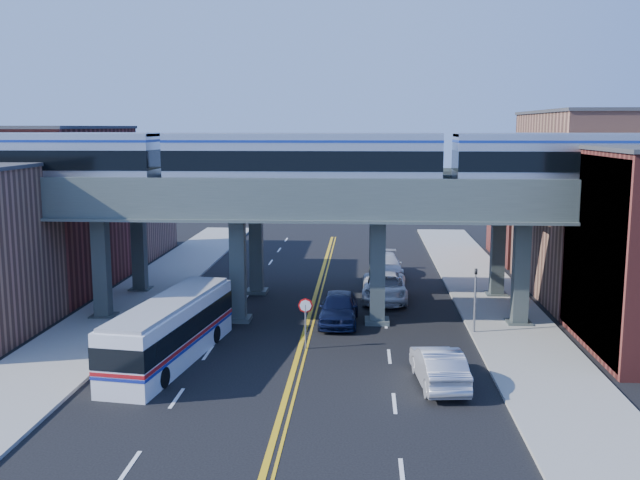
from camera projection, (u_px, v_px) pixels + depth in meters
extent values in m
plane|color=black|center=(294.00, 368.00, 33.20)|extent=(120.00, 120.00, 0.00)
cube|color=gray|center=(124.00, 309.00, 43.75)|extent=(5.00, 70.00, 0.16)
cube|color=gray|center=(503.00, 315.00, 42.35)|extent=(5.00, 70.00, 0.16)
cube|color=maroon|center=(50.00, 209.00, 49.23)|extent=(8.00, 14.00, 11.00)
cube|color=#8C5A48|center=(116.00, 209.00, 62.28)|extent=(8.00, 10.00, 8.00)
cube|color=#8C5A48|center=(597.00, 206.00, 46.90)|extent=(8.00, 14.00, 12.00)
cube|color=maroon|center=(546.00, 206.00, 59.95)|extent=(8.00, 10.00, 9.00)
cube|color=teal|center=(591.00, 256.00, 35.51)|extent=(0.10, 9.50, 9.50)
cube|color=#424D4B|center=(102.00, 268.00, 41.34)|extent=(0.85, 0.85, 6.00)
cube|color=#424D4B|center=(238.00, 270.00, 40.86)|extent=(0.85, 0.85, 6.00)
cube|color=#424D4B|center=(378.00, 272.00, 40.37)|extent=(0.85, 0.85, 6.00)
cube|color=#424D4B|center=(521.00, 274.00, 39.89)|extent=(0.85, 0.85, 6.00)
cube|color=#4A554F|center=(307.00, 207.00, 40.03)|extent=(52.00, 3.60, 1.40)
cube|color=#424D4B|center=(139.00, 248.00, 48.24)|extent=(0.85, 0.85, 6.00)
cube|color=#424D4B|center=(256.00, 249.00, 47.76)|extent=(0.85, 0.85, 6.00)
cube|color=#424D4B|center=(376.00, 251.00, 47.27)|extent=(0.85, 0.85, 6.00)
cube|color=#424D4B|center=(498.00, 252.00, 46.78)|extent=(0.85, 0.85, 6.00)
cube|color=#4A554F|center=(316.00, 195.00, 46.93)|extent=(52.00, 3.60, 1.40)
cube|color=black|center=(108.00, 191.00, 40.60)|extent=(2.20, 2.20, 0.25)
cube|color=#AFB1B9|center=(23.00, 160.00, 40.62)|extent=(15.22, 2.90, 3.20)
cube|color=black|center=(23.00, 157.00, 40.60)|extent=(15.24, 2.96, 1.10)
cube|color=black|center=(217.00, 191.00, 40.21)|extent=(2.20, 2.20, 0.25)
cube|color=black|center=(390.00, 192.00, 39.62)|extent=(2.20, 2.20, 0.25)
cube|color=#AFB1B9|center=(303.00, 161.00, 39.64)|extent=(15.22, 2.90, 3.20)
cube|color=black|center=(303.00, 158.00, 39.62)|extent=(15.24, 2.96, 1.10)
cube|color=black|center=(504.00, 193.00, 39.24)|extent=(2.20, 2.20, 0.25)
cube|color=#AFB1B9|center=(596.00, 162.00, 38.67)|extent=(15.22, 2.90, 3.20)
cube|color=black|center=(596.00, 159.00, 38.65)|extent=(15.24, 2.96, 1.10)
cylinder|color=slate|center=(306.00, 327.00, 35.96)|extent=(0.09, 0.09, 2.30)
cylinder|color=red|center=(306.00, 306.00, 35.79)|extent=(0.76, 0.04, 0.76)
cylinder|color=slate|center=(475.00, 306.00, 38.30)|extent=(0.12, 0.12, 3.20)
imported|color=black|center=(476.00, 269.00, 37.98)|extent=(0.15, 0.18, 0.90)
cube|color=white|center=(171.00, 332.00, 34.14)|extent=(3.87, 11.19, 2.83)
cube|color=black|center=(171.00, 324.00, 34.08)|extent=(3.94, 11.24, 0.96)
cube|color=#B21419|center=(171.00, 337.00, 34.18)|extent=(3.93, 11.24, 0.16)
cylinder|color=black|center=(139.00, 376.00, 30.89)|extent=(2.58, 1.25, 0.91)
cylinder|color=black|center=(195.00, 333.00, 37.26)|extent=(2.58, 1.25, 0.91)
imported|color=#0E1535|center=(339.00, 308.00, 40.69)|extent=(2.24, 5.37, 1.82)
imported|color=#323235|center=(390.00, 290.00, 45.80)|extent=(1.89, 4.53, 1.46)
imported|color=silver|center=(384.00, 287.00, 46.16)|extent=(2.94, 6.21, 1.72)
imported|color=silver|center=(386.00, 265.00, 53.53)|extent=(2.57, 5.83, 1.67)
imported|color=#A8A7AC|center=(439.00, 366.00, 30.96)|extent=(2.28, 5.28, 1.69)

